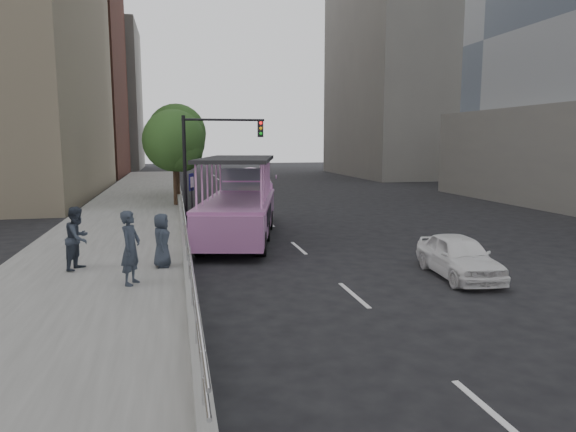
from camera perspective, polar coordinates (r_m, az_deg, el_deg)
name	(u,v)px	position (r m, az deg, el deg)	size (l,w,h in m)	color
ground	(298,277)	(15.00, 1.09, -6.82)	(160.00, 160.00, 0.00)	black
sidewalk	(124,225)	(24.48, -17.80, -0.95)	(5.50, 80.00, 0.30)	#A09F9A
kerb_wall	(186,252)	(16.44, -11.23, -3.91)	(0.24, 30.00, 0.36)	#A6A7A1
guardrail	(186,231)	(16.31, -11.29, -1.64)	(0.07, 22.00, 0.71)	silver
duck_boat	(242,207)	(21.33, -5.18, 1.03)	(4.52, 10.22, 3.30)	black
car	(459,256)	(15.71, 18.46, -4.23)	(1.46, 3.63, 1.24)	white
pedestrian_near	(131,248)	(13.57, -17.08, -3.40)	(0.69, 0.45, 1.89)	#2B3340
pedestrian_mid	(78,238)	(15.69, -22.32, -2.29)	(0.87, 0.68, 1.80)	#2B3340
pedestrian_far	(162,240)	(15.26, -13.85, -2.63)	(0.77, 0.50, 1.56)	#2B3340
parking_sign	(192,192)	(24.20, -10.65, 2.58)	(0.24, 0.51, 2.45)	black
traffic_signal	(208,150)	(26.63, -8.86, 7.30)	(4.20, 0.32, 5.20)	black
street_tree_near	(176,143)	(30.00, -12.37, 7.92)	(3.52, 3.52, 5.72)	#322316
street_tree_far	(178,136)	(36.00, -12.11, 8.74)	(3.97, 3.97, 6.45)	#322316
midrise_brick	(33,57)	(64.41, -26.43, 15.56)	(18.00, 16.00, 26.00)	brown
midrise_stone_a	(433,35)	(64.45, 15.82, 18.80)	(20.00, 20.00, 32.00)	slate
midrise_stone_b	(81,98)	(79.32, -22.05, 12.10)	(16.00, 14.00, 20.00)	slate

